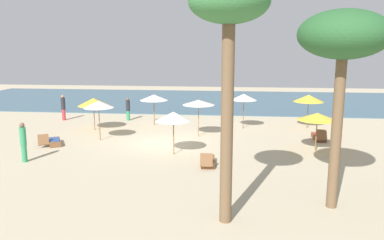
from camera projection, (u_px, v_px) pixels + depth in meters
The scene contains 18 objects.
ground_plane at pixel (162, 143), 21.89m from camera, with size 60.00×60.00×0.00m, color #BCAD8E.
ocean_water at pixel (193, 100), 38.47m from camera, with size 48.00×16.00×0.06m, color #3D6075.
umbrella_0 at pixel (317, 117), 20.03m from camera, with size 2.05×2.05×2.03m.
umbrella_1 at pixel (94, 102), 24.97m from camera, with size 2.03×2.03×2.11m.
umbrella_2 at pixel (244, 97), 25.33m from camera, with size 1.71×1.71×2.33m.
umbrella_3 at pixel (154, 98), 26.44m from camera, with size 1.94×1.94×2.15m.
umbrella_4 at pixel (199, 102), 23.09m from camera, with size 1.92×1.92×2.27m.
umbrella_5 at pixel (173, 116), 19.33m from camera, with size 1.84×1.84×2.22m.
umbrella_6 at pixel (99, 104), 22.16m from camera, with size 1.74×1.74×2.34m.
umbrella_7 at pixel (309, 98), 25.48m from camera, with size 1.99×1.99×2.26m.
lounger_0 at pixel (54, 142), 21.52m from camera, with size 1.31×1.76×0.70m.
lounger_1 at pixel (208, 162), 17.91m from camera, with size 0.66×1.70×0.70m.
lounger_2 at pixel (319, 137), 22.67m from camera, with size 0.61×1.64×0.74m.
person_0 at pixel (23, 142), 18.24m from camera, with size 0.36×0.36×1.92m.
person_1 at pixel (63, 107), 28.38m from camera, with size 0.38×0.38×1.89m.
person_2 at pixel (128, 109), 28.32m from camera, with size 0.42×0.42×1.69m.
palm_0 at pixel (229, 16), 11.03m from camera, with size 2.37×2.37×7.41m.
palm_2 at pixel (343, 39), 12.23m from camera, with size 2.91×2.91×6.65m.
Camera 1 is at (3.91, -20.92, 5.54)m, focal length 35.93 mm.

